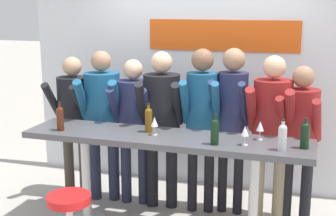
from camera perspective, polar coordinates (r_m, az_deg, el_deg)
name	(u,v)px	position (r m, az deg, el deg)	size (l,w,h in m)	color
back_wall	(201,75)	(5.71, 4.02, 4.01)	(4.37, 0.12, 2.74)	silver
tasting_table	(165,149)	(4.50, -0.35, -5.07)	(2.77, 0.60, 1.00)	#4C4C51
person_far_left	(74,112)	(5.47, -11.43, -0.43)	(0.44, 0.53, 1.64)	#473D33
person_left	(102,110)	(5.27, -7.99, -0.26)	(0.54, 0.63, 1.72)	#23283D
person_center_left	(134,116)	(5.15, -4.21, -1.03)	(0.48, 0.57, 1.64)	#23283D
person_center	(162,114)	(5.02, -0.77, -0.68)	(0.53, 0.62, 1.74)	black
person_center_right	(202,112)	(4.90, 4.12, -0.48)	(0.44, 0.57, 1.78)	black
person_right	(232,111)	(4.90, 7.83, -0.42)	(0.38, 0.53, 1.79)	black
person_far_right	(272,121)	(4.81, 12.51, -1.60)	(0.47, 0.56, 1.73)	gray
person_rightmost	(300,128)	(4.82, 15.81, -2.41)	(0.45, 0.55, 1.64)	black
wine_bottle_0	(149,119)	(4.55, -2.38, -1.31)	(0.07, 0.07, 0.29)	brown
wine_bottle_1	(215,130)	(4.17, 5.73, -2.73)	(0.07, 0.07, 0.28)	black
wine_bottle_2	(282,136)	(4.10, 13.78, -3.33)	(0.08, 0.08, 0.28)	#B7BCC1
wine_bottle_3	(305,134)	(4.21, 16.37, -3.09)	(0.08, 0.08, 0.27)	black
wine_bottle_4	(60,117)	(4.73, -13.02, -1.12)	(0.07, 0.07, 0.29)	#4C1E0F
wine_glass_0	(245,132)	(4.19, 9.37, -2.86)	(0.07, 0.07, 0.18)	silver
wine_glass_1	(155,122)	(4.45, -1.65, -1.76)	(0.07, 0.07, 0.18)	silver
wine_glass_2	(260,127)	(4.38, 11.17, -2.24)	(0.07, 0.07, 0.18)	silver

